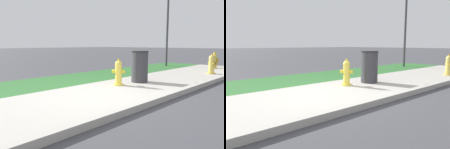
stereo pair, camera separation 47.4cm
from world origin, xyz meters
TOP-DOWN VIEW (x-y plane):
  - ground_plane at (0.00, 0.00)m, footprint 120.00×120.00m
  - sidewalk_pavement at (0.00, 0.00)m, footprint 18.00×2.49m
  - grass_verge at (0.00, 2.32)m, footprint 18.00×2.15m
  - street_curb at (0.00, -1.32)m, footprint 18.00×0.16m
  - fire_hydrant_across_street at (1.17, 0.44)m, footprint 0.34×0.36m
  - fire_hydrant_near_corner at (7.41, -0.03)m, footprint 0.38×0.35m
  - fire_hydrant_far_end at (8.30, 0.26)m, footprint 0.35×0.34m
  - fire_hydrant_mid_block at (5.38, -0.60)m, footprint 0.36×0.36m
  - street_lamp at (7.03, 2.28)m, footprint 0.32×0.32m
  - trash_bin at (2.00, 0.33)m, footprint 0.52×0.52m

SIDE VIEW (x-z plane):
  - ground_plane at x=0.00m, z-range 0.00..0.00m
  - grass_verge at x=0.00m, z-range 0.00..0.01m
  - sidewalk_pavement at x=0.00m, z-range 0.00..0.01m
  - street_curb at x=0.00m, z-range 0.00..0.12m
  - fire_hydrant_near_corner at x=7.41m, z-range -0.02..0.70m
  - fire_hydrant_across_street at x=1.17m, z-range -0.01..0.73m
  - fire_hydrant_far_end at x=8.30m, z-range -0.01..0.75m
  - fire_hydrant_mid_block at x=5.38m, z-range -0.01..0.76m
  - trash_bin at x=2.00m, z-range 0.00..0.95m
  - street_lamp at x=7.03m, z-range 0.72..5.04m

